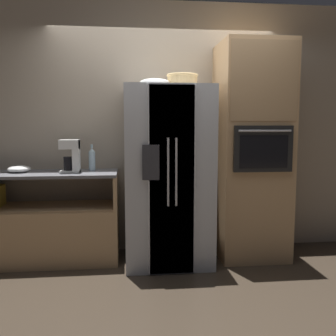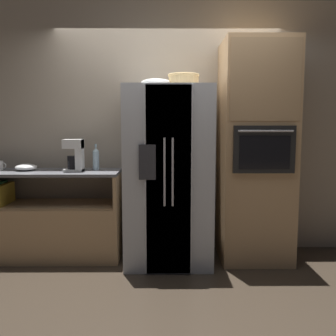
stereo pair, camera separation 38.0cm
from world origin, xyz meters
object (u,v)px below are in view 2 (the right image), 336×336
at_px(bottle_tall, 96,158).
at_px(coffee_maker, 76,154).
at_px(mixing_bowl, 26,167).
at_px(refrigerator, 168,176).
at_px(wall_oven, 255,152).
at_px(fruit_bowl, 156,83).
at_px(wicker_basket, 184,80).

distance_m(bottle_tall, coffee_maker, 0.24).
bearing_deg(mixing_bowl, refrigerator, -5.66).
relative_size(refrigerator, coffee_maker, 5.37).
distance_m(mixing_bowl, coffee_maker, 0.58).
bearing_deg(wall_oven, refrigerator, -175.82).
distance_m(refrigerator, fruit_bowl, 0.96).
xyz_separation_m(mixing_bowl, coffee_maker, (0.55, -0.06, 0.15)).
bearing_deg(fruit_bowl, bottle_tall, 164.36).
distance_m(refrigerator, wall_oven, 0.95).
height_order(fruit_bowl, coffee_maker, fruit_bowl).
height_order(refrigerator, wall_oven, wall_oven).
xyz_separation_m(fruit_bowl, mixing_bowl, (-1.41, 0.11, -0.88)).
bearing_deg(refrigerator, mixing_bowl, 174.34).
bearing_deg(coffee_maker, fruit_bowl, -3.50).
bearing_deg(coffee_maker, wicker_basket, -3.01).
relative_size(fruit_bowl, coffee_maker, 0.93).
bearing_deg(bottle_tall, mixing_bowl, -174.41).
bearing_deg(coffee_maker, bottle_tall, 35.46).
bearing_deg(coffee_maker, refrigerator, -5.24).
bearing_deg(refrigerator, fruit_bowl, 163.15).
bearing_deg(bottle_tall, refrigerator, -15.83).
xyz_separation_m(refrigerator, bottle_tall, (-0.79, 0.22, 0.16)).
height_order(fruit_bowl, bottle_tall, fruit_bowl).
bearing_deg(mixing_bowl, fruit_bowl, -4.65).
bearing_deg(coffee_maker, wall_oven, -0.69).
bearing_deg(wicker_basket, refrigerator, -169.14).
bearing_deg(refrigerator, coffee_maker, 174.76).
bearing_deg(bottle_tall, coffee_maker, -144.54).
height_order(wicker_basket, bottle_tall, wicker_basket).
bearing_deg(wall_oven, bottle_tall, 174.74).
bearing_deg(bottle_tall, wall_oven, -5.26).
height_order(wall_oven, coffee_maker, wall_oven).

